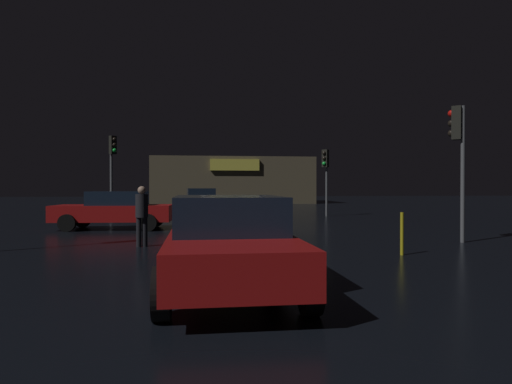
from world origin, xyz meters
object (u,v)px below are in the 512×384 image
Objects in this scene: traffic_signal_opposite at (458,141)px; car_crossing at (229,241)px; traffic_signal_cross_left at (112,160)px; car_far at (201,201)px; pedestrian at (142,212)px; car_near at (115,210)px; store_building at (231,181)px; traffic_signal_cross_right at (326,166)px.

traffic_signal_opposite reaches higher than car_crossing.
traffic_signal_cross_left reaches higher than car_far.
traffic_signal_cross_left reaches higher than traffic_signal_opposite.
traffic_signal_cross_left is at bearing 104.22° from pedestrian.
store_building is at bearing 77.46° from car_near.
car_far is 14.90m from pedestrian.
traffic_signal_cross_left is at bearing 101.48° from car_near.
car_far is at bearing 116.60° from traffic_signal_opposite.
store_building is 29.54m from car_near.
traffic_signal_opposite is at bearing -45.37° from traffic_signal_cross_left.
car_crossing is at bearing -110.38° from traffic_signal_cross_right.
traffic_signal_cross_right is at bearing 69.62° from car_crossing.
traffic_signal_opposite is 12.26m from car_near.
traffic_signal_cross_right is 0.92× the size of car_far.
traffic_signal_cross_right is (-0.63, 11.92, -0.20)m from traffic_signal_opposite.
store_building is 19.61m from car_far.
traffic_signal_opposite reaches higher than car_near.
traffic_signal_cross_right is 7.75m from car_far.
store_building is at bearing 86.12° from car_crossing.
car_crossing is at bearing -88.77° from car_far.
store_building is 22.64m from traffic_signal_cross_right.
car_far is at bearing -99.18° from store_building.
car_near is 2.73× the size of pedestrian.
traffic_signal_cross_left reaches higher than traffic_signal_cross_right.
store_building is 3.62× the size of traffic_signal_cross_left.
traffic_signal_opposite reaches higher than traffic_signal_cross_right.
traffic_signal_cross_left is 12.76m from pedestrian.
pedestrian is at bearing -96.14° from car_far.
car_near is (-10.14, -6.48, -2.01)m from traffic_signal_cross_right.
car_crossing is 2.59× the size of pedestrian.
traffic_signal_opposite is at bearing -0.78° from pedestrian.
traffic_signal_cross_right reaches higher than car_near.
store_building is at bearing 99.49° from traffic_signal_cross_right.
traffic_signal_opposite is 0.89× the size of car_near.
car_crossing is 5.84m from pedestrian.
car_far is at bearing 70.92° from car_near.
traffic_signal_cross_left is (-12.17, 12.33, 0.09)m from traffic_signal_opposite.
traffic_signal_cross_left reaches higher than car_crossing.
traffic_signal_opposite is 0.94× the size of car_crossing.
car_crossing is (-2.68, -39.59, -1.49)m from store_building.
traffic_signal_opposite is at bearing -82.74° from store_building.
car_far reaches higher than car_crossing.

